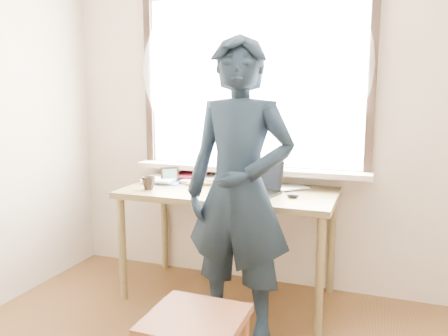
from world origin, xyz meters
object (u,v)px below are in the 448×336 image
(work_chair, at_px, (195,330))
(person, at_px, (239,192))
(mug_white, at_px, (228,177))
(desk, at_px, (229,201))
(mug_dark, at_px, (148,183))
(laptop, at_px, (257,185))

(work_chair, xyz_separation_m, person, (-0.00, 0.68, 0.53))
(mug_white, bearing_deg, desk, -68.27)
(work_chair, relative_size, person, 0.25)
(mug_dark, bearing_deg, desk, 19.61)
(desk, xyz_separation_m, laptop, (0.22, -0.03, 0.14))
(desk, bearing_deg, person, -64.48)
(mug_white, bearing_deg, person, -65.60)
(laptop, height_order, work_chair, laptop)
(desk, bearing_deg, mug_white, 111.73)
(mug_dark, xyz_separation_m, person, (0.79, -0.30, 0.06))
(desk, xyz_separation_m, mug_white, (-0.09, 0.21, 0.14))
(work_chair, bearing_deg, mug_white, 103.12)
(mug_white, bearing_deg, laptop, -39.40)
(desk, distance_m, work_chair, 1.24)
(desk, height_order, mug_white, mug_white)
(laptop, relative_size, mug_dark, 3.86)
(mug_white, height_order, work_chair, mug_white)
(mug_white, relative_size, work_chair, 0.29)
(mug_white, xyz_separation_m, work_chair, (0.32, -1.38, -0.48))
(person, bearing_deg, mug_white, 117.60)
(desk, height_order, mug_dark, mug_dark)
(mug_dark, distance_m, work_chair, 1.34)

